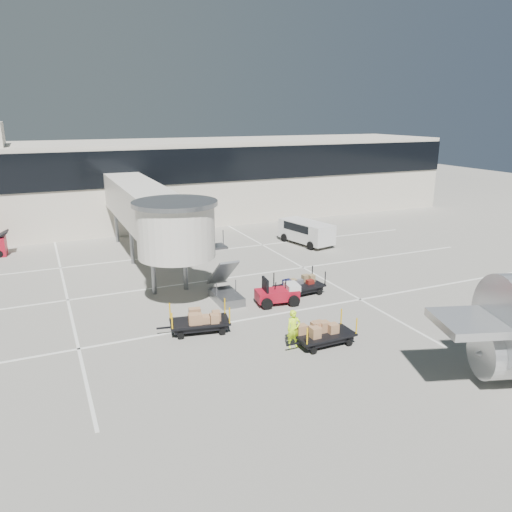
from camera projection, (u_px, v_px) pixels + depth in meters
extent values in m
plane|color=gray|center=(286.00, 329.00, 25.70)|extent=(140.00, 140.00, 0.00)
cube|color=silver|center=(270.00, 315.00, 27.46)|extent=(40.00, 0.15, 0.02)
cube|color=silver|center=(225.00, 278.00, 33.60)|extent=(40.00, 0.15, 0.02)
cube|color=silver|center=(194.00, 253.00, 39.75)|extent=(40.00, 0.15, 0.02)
cube|color=silver|center=(296.00, 264.00, 36.82)|extent=(0.15, 30.00, 0.02)
cube|color=silver|center=(66.00, 295.00, 30.58)|extent=(0.15, 30.00, 0.02)
cube|color=beige|center=(152.00, 181.00, 50.94)|extent=(64.00, 12.00, 8.00)
cube|color=black|center=(166.00, 167.00, 45.07)|extent=(64.00, 0.12, 3.20)
cube|color=beige|center=(143.00, 205.00, 36.12)|extent=(3.00, 18.00, 2.80)
cylinder|color=beige|center=(176.00, 231.00, 28.22)|extent=(4.40, 4.40, 3.00)
cylinder|color=slate|center=(175.00, 203.00, 27.78)|extent=(4.80, 4.80, 0.25)
cylinder|color=slate|center=(153.00, 271.00, 30.37)|extent=(0.28, 0.28, 2.90)
cylinder|color=slate|center=(185.00, 267.00, 31.16)|extent=(0.28, 0.28, 2.90)
cylinder|color=slate|center=(132.00, 245.00, 36.52)|extent=(0.28, 0.28, 2.90)
cylinder|color=slate|center=(159.00, 242.00, 37.30)|extent=(0.28, 0.28, 2.90)
cylinder|color=slate|center=(117.00, 226.00, 42.67)|extent=(0.28, 0.28, 2.90)
cylinder|color=slate|center=(140.00, 224.00, 43.45)|extent=(0.28, 0.28, 2.90)
cube|color=slate|center=(226.00, 297.00, 29.48)|extent=(1.40, 2.60, 0.50)
cube|color=slate|center=(222.00, 273.00, 29.63)|extent=(1.20, 2.60, 2.06)
cube|color=slate|center=(214.00, 247.00, 30.51)|extent=(1.40, 1.20, 0.12)
cube|color=maroon|center=(277.00, 295.00, 29.01)|extent=(2.59, 1.50, 0.61)
cube|color=silver|center=(292.00, 287.00, 29.14)|extent=(0.86, 1.21, 0.36)
cube|color=black|center=(265.00, 286.00, 28.65)|extent=(0.26, 1.03, 0.92)
cylinder|color=black|center=(267.00, 304.00, 28.24)|extent=(0.68, 0.34, 0.65)
cylinder|color=black|center=(260.00, 296.00, 29.47)|extent=(0.68, 0.34, 0.65)
cylinder|color=black|center=(294.00, 301.00, 28.67)|extent=(0.68, 0.34, 0.65)
cylinder|color=black|center=(286.00, 293.00, 29.90)|extent=(0.68, 0.34, 0.65)
cube|color=black|center=(299.00, 286.00, 30.49)|extent=(3.11, 1.77, 0.12)
cube|color=black|center=(299.00, 289.00, 30.54)|extent=(2.79, 1.52, 0.25)
cube|color=black|center=(274.00, 293.00, 29.66)|extent=(0.70, 0.14, 0.08)
cylinder|color=black|center=(291.00, 298.00, 29.54)|extent=(0.35, 0.17, 0.34)
cylinder|color=black|center=(279.00, 291.00, 30.66)|extent=(0.35, 0.17, 0.34)
cylinder|color=black|center=(320.00, 292.00, 30.52)|extent=(0.35, 0.17, 0.34)
cylinder|color=black|center=(307.00, 286.00, 31.65)|extent=(0.35, 0.17, 0.34)
cylinder|color=black|center=(286.00, 286.00, 29.13)|extent=(0.07, 0.07, 0.89)
cylinder|color=black|center=(274.00, 280.00, 30.25)|extent=(0.07, 0.07, 0.89)
cylinder|color=black|center=(325.00, 279.00, 30.48)|extent=(0.07, 0.07, 0.89)
cylinder|color=black|center=(312.00, 273.00, 31.60)|extent=(0.07, 0.07, 0.89)
cube|color=olive|center=(299.00, 286.00, 29.85)|extent=(0.43, 0.40, 0.31)
cube|color=#13153C|center=(294.00, 282.00, 30.69)|extent=(0.57, 0.44, 0.27)
cube|color=#13153C|center=(299.00, 284.00, 29.96)|extent=(0.49, 0.35, 0.43)
cube|color=maroon|center=(291.00, 285.00, 29.97)|extent=(0.50, 0.32, 0.37)
cube|color=#13153C|center=(289.00, 287.00, 29.73)|extent=(0.48, 0.32, 0.28)
cube|color=maroon|center=(309.00, 282.00, 30.45)|extent=(0.57, 0.37, 0.33)
cube|color=maroon|center=(303.00, 285.00, 30.02)|extent=(0.45, 0.41, 0.37)
cube|color=maroon|center=(286.00, 286.00, 29.77)|extent=(0.40, 0.42, 0.40)
cube|color=maroon|center=(289.00, 287.00, 29.62)|extent=(0.53, 0.42, 0.40)
cube|color=olive|center=(312.00, 282.00, 30.60)|extent=(0.40, 0.32, 0.34)
cube|color=black|center=(325.00, 335.00, 23.89)|extent=(2.86, 1.47, 0.11)
cube|color=black|center=(325.00, 338.00, 23.94)|extent=(2.57, 1.25, 0.24)
cube|color=black|center=(293.00, 344.00, 23.22)|extent=(0.66, 0.09, 0.08)
cylinder|color=black|center=(314.00, 351.00, 23.03)|extent=(0.32, 0.14, 0.32)
cylinder|color=black|center=(300.00, 340.00, 24.15)|extent=(0.32, 0.14, 0.32)
cylinder|color=black|center=(349.00, 343.00, 23.84)|extent=(0.32, 0.14, 0.32)
cylinder|color=black|center=(334.00, 333.00, 24.95)|extent=(0.32, 0.14, 0.32)
cylinder|color=#ECAE0C|center=(307.00, 337.00, 22.67)|extent=(0.07, 0.07, 0.85)
cylinder|color=#ECAE0C|center=(294.00, 326.00, 23.78)|extent=(0.07, 0.07, 0.85)
cylinder|color=#ECAE0C|center=(357.00, 326.00, 23.77)|extent=(0.07, 0.07, 0.85)
cylinder|color=#ECAE0C|center=(341.00, 317.00, 24.88)|extent=(0.07, 0.07, 0.85)
cube|color=#A97B51|center=(310.00, 335.00, 23.32)|extent=(0.57, 0.44, 0.37)
cube|color=#A97B51|center=(318.00, 332.00, 23.61)|extent=(0.48, 0.43, 0.36)
cube|color=#A97B51|center=(322.00, 333.00, 23.37)|extent=(0.58, 0.45, 0.50)
cube|color=#A97B51|center=(317.00, 329.00, 23.94)|extent=(0.41, 0.41, 0.39)
cube|color=#A97B51|center=(340.00, 324.00, 24.44)|extent=(0.43, 0.50, 0.41)
cube|color=#A97B51|center=(344.00, 328.00, 24.04)|extent=(0.44, 0.37, 0.39)
cube|color=#A97B51|center=(333.00, 325.00, 24.37)|extent=(0.39, 0.49, 0.40)
cube|color=#A97B51|center=(317.00, 333.00, 23.40)|extent=(0.52, 0.42, 0.40)
cube|color=black|center=(200.00, 322.00, 25.30)|extent=(3.18, 1.98, 0.12)
cube|color=black|center=(200.00, 325.00, 25.35)|extent=(2.85, 1.71, 0.25)
cube|color=black|center=(163.00, 328.00, 24.92)|extent=(0.70, 0.20, 0.08)
cylinder|color=black|center=(181.00, 336.00, 24.54)|extent=(0.36, 0.20, 0.34)
cylinder|color=black|center=(178.00, 325.00, 25.79)|extent=(0.36, 0.20, 0.34)
cylinder|color=black|center=(222.00, 332.00, 25.02)|extent=(0.36, 0.20, 0.34)
cylinder|color=black|center=(218.00, 321.00, 26.26)|extent=(0.36, 0.20, 0.34)
cylinder|color=#ECAE0C|center=(172.00, 321.00, 24.23)|extent=(0.07, 0.07, 0.89)
cylinder|color=#ECAE0C|center=(170.00, 311.00, 25.47)|extent=(0.07, 0.07, 0.89)
cylinder|color=#ECAE0C|center=(230.00, 316.00, 24.88)|extent=(0.07, 0.07, 0.89)
cylinder|color=#ECAE0C|center=(225.00, 306.00, 26.13)|extent=(0.07, 0.07, 0.89)
cube|color=#A97B51|center=(204.00, 314.00, 25.49)|extent=(0.51, 0.49, 0.47)
cube|color=#A97B51|center=(200.00, 320.00, 24.94)|extent=(0.64, 0.58, 0.35)
cube|color=#A97B51|center=(185.00, 322.00, 24.68)|extent=(0.59, 0.52, 0.36)
cube|color=#A97B51|center=(201.00, 313.00, 25.57)|extent=(0.58, 0.56, 0.54)
cube|color=#A97B51|center=(182.00, 316.00, 25.27)|extent=(0.58, 0.56, 0.47)
cube|color=#A97B51|center=(198.00, 320.00, 24.88)|extent=(0.51, 0.61, 0.39)
imported|color=#C8FF1A|center=(294.00, 329.00, 23.53)|extent=(0.71, 0.49, 1.86)
cube|color=silver|center=(306.00, 231.00, 42.14)|extent=(3.06, 5.35, 1.62)
cube|color=silver|center=(289.00, 230.00, 43.98)|extent=(2.02, 0.97, 0.94)
cube|color=black|center=(305.00, 226.00, 42.19)|extent=(2.68, 3.51, 0.65)
cylinder|color=black|center=(311.00, 246.00, 40.48)|extent=(0.40, 0.75, 0.71)
cylinder|color=black|center=(328.00, 242.00, 41.61)|extent=(0.40, 0.75, 0.71)
cylinder|color=black|center=(285.00, 238.00, 43.08)|extent=(0.40, 0.75, 0.71)
cylinder|color=black|center=(302.00, 234.00, 44.21)|extent=(0.40, 0.75, 0.71)
cube|color=black|center=(2.00, 234.00, 38.70)|extent=(1.02, 1.43, 0.52)
cylinder|color=black|center=(1.00, 249.00, 39.60)|extent=(0.60, 0.28, 0.59)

